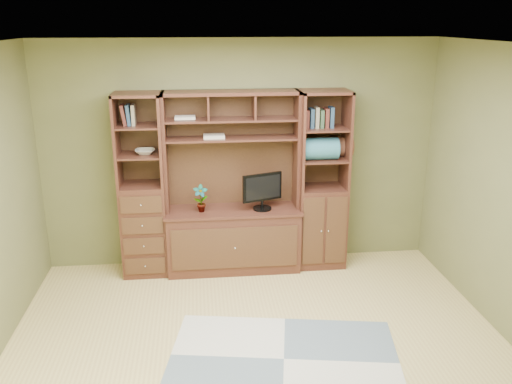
{
  "coord_description": "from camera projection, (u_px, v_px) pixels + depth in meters",
  "views": [
    {
      "loc": [
        -0.48,
        -4.04,
        2.79
      ],
      "look_at": [
        0.09,
        1.2,
        1.1
      ],
      "focal_mm": 38.0,
      "sensor_mm": 36.0,
      "label": 1
    }
  ],
  "objects": [
    {
      "name": "left_tower",
      "position": [
        142.0,
        186.0,
        5.98
      ],
      "size": [
        0.5,
        0.45,
        2.05
      ],
      "primitive_type": "cube",
      "color": "#472319",
      "rests_on": "ground"
    },
    {
      "name": "orchid",
      "position": [
        201.0,
        198.0,
        6.02
      ],
      "size": [
        0.16,
        0.11,
        0.31
      ],
      "primitive_type": "imported",
      "color": "brown",
      "rests_on": "center_hutch"
    },
    {
      "name": "monitor",
      "position": [
        262.0,
        185.0,
        6.05
      ],
      "size": [
        0.52,
        0.36,
        0.58
      ],
      "primitive_type": "cube",
      "rotation": [
        0.0,
        0.0,
        0.34
      ],
      "color": "black",
      "rests_on": "center_hutch"
    },
    {
      "name": "blanket_red",
      "position": [
        334.0,
        147.0,
        6.16
      ],
      "size": [
        0.4,
        0.22,
        0.22
      ],
      "primitive_type": "cube",
      "color": "brown",
      "rests_on": "right_tower"
    },
    {
      "name": "room",
      "position": [
        261.0,
        214.0,
        4.33
      ],
      "size": [
        4.6,
        4.1,
        2.64
      ],
      "color": "#D5BA70",
      "rests_on": "ground"
    },
    {
      "name": "blanket_teal",
      "position": [
        319.0,
        149.0,
        6.02
      ],
      "size": [
        0.42,
        0.24,
        0.24
      ],
      "primitive_type": "cube",
      "color": "#306E80",
      "rests_on": "right_tower"
    },
    {
      "name": "bowl",
      "position": [
        145.0,
        152.0,
        5.86
      ],
      "size": [
        0.21,
        0.21,
        0.05
      ],
      "primitive_type": "imported",
      "color": "beige",
      "rests_on": "left_tower"
    },
    {
      "name": "rug",
      "position": [
        284.0,
        359.0,
        4.64
      ],
      "size": [
        2.16,
        1.63,
        0.01
      ],
      "primitive_type": "cube",
      "rotation": [
        0.0,
        0.0,
        -0.17
      ],
      "color": "#A1A7A7",
      "rests_on": "ground"
    },
    {
      "name": "right_tower",
      "position": [
        322.0,
        181.0,
        6.19
      ],
      "size": [
        0.55,
        0.45,
        2.05
      ],
      "primitive_type": "cube",
      "color": "#472319",
      "rests_on": "ground"
    },
    {
      "name": "magazines",
      "position": [
        214.0,
        136.0,
        5.95
      ],
      "size": [
        0.23,
        0.17,
        0.04
      ],
      "primitive_type": "cube",
      "color": "beige",
      "rests_on": "center_hutch"
    },
    {
      "name": "center_hutch",
      "position": [
        233.0,
        184.0,
        6.04
      ],
      "size": [
        1.54,
        0.53,
        2.05
      ],
      "primitive_type": "cube",
      "color": "#472319",
      "rests_on": "ground"
    }
  ]
}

